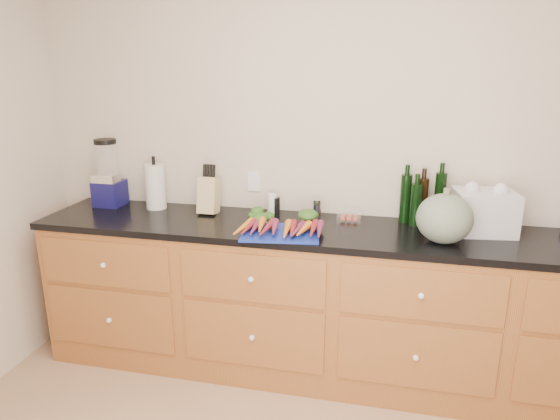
% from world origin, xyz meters
% --- Properties ---
extents(wall_back, '(4.10, 0.05, 2.60)m').
position_xyz_m(wall_back, '(0.00, 1.62, 1.30)').
color(wall_back, beige).
rests_on(wall_back, ground).
extents(cabinets, '(3.60, 0.64, 0.90)m').
position_xyz_m(cabinets, '(0.00, 1.30, 0.45)').
color(cabinets, brown).
rests_on(cabinets, ground).
extents(countertop, '(3.64, 0.62, 0.04)m').
position_xyz_m(countertop, '(0.00, 1.30, 0.92)').
color(countertop, black).
rests_on(countertop, cabinets).
extents(cutting_board, '(0.47, 0.38, 0.01)m').
position_xyz_m(cutting_board, '(-0.32, 1.14, 0.95)').
color(cutting_board, navy).
rests_on(cutting_board, countertop).
extents(carrots, '(0.47, 0.34, 0.07)m').
position_xyz_m(carrots, '(-0.32, 1.19, 0.98)').
color(carrots, orange).
rests_on(carrots, cutting_board).
extents(squash, '(0.29, 0.29, 0.26)m').
position_xyz_m(squash, '(0.55, 1.20, 1.07)').
color(squash, '#536353').
rests_on(squash, countertop).
extents(blender_appliance, '(0.18, 0.18, 0.44)m').
position_xyz_m(blender_appliance, '(-1.56, 1.46, 1.13)').
color(blender_appliance, '#110F4A').
rests_on(blender_appliance, countertop).
extents(paper_towel, '(0.13, 0.13, 0.29)m').
position_xyz_m(paper_towel, '(-1.23, 1.46, 1.09)').
color(paper_towel, silver).
rests_on(paper_towel, countertop).
extents(knife_block, '(0.11, 0.11, 0.23)m').
position_xyz_m(knife_block, '(-0.85, 1.44, 1.05)').
color(knife_block, tan).
rests_on(knife_block, countertop).
extents(grinder_salt, '(0.06, 0.06, 0.13)m').
position_xyz_m(grinder_salt, '(-0.45, 1.48, 1.01)').
color(grinder_salt, silver).
rests_on(grinder_salt, countertop).
extents(grinder_pepper, '(0.05, 0.05, 0.11)m').
position_xyz_m(grinder_pepper, '(-0.43, 1.48, 1.00)').
color(grinder_pepper, black).
rests_on(grinder_pepper, countertop).
extents(canister_chrome, '(0.05, 0.05, 0.12)m').
position_xyz_m(canister_chrome, '(-0.17, 1.48, 1.00)').
color(canister_chrome, silver).
rests_on(canister_chrome, countertop).
extents(tomato_box, '(0.14, 0.11, 0.07)m').
position_xyz_m(tomato_box, '(0.03, 1.47, 0.97)').
color(tomato_box, white).
rests_on(tomato_box, countertop).
extents(bottles, '(0.26, 0.13, 0.31)m').
position_xyz_m(bottles, '(0.44, 1.51, 1.08)').
color(bottles, black).
rests_on(bottles, countertop).
extents(grocery_bag, '(0.35, 0.30, 0.24)m').
position_xyz_m(grocery_bag, '(0.78, 1.42, 1.06)').
color(grocery_bag, silver).
rests_on(grocery_bag, countertop).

